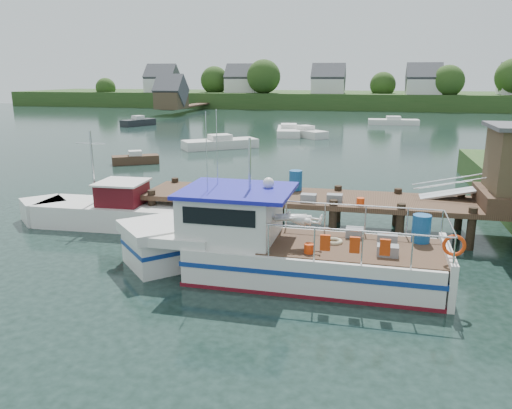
% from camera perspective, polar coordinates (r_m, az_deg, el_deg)
% --- Properties ---
extents(ground_plane, '(160.00, 160.00, 0.00)m').
position_cam_1_polar(ground_plane, '(21.15, 3.55, -2.56)').
color(ground_plane, '#182A25').
extents(far_shore, '(140.00, 42.55, 9.22)m').
position_cam_1_polar(far_shore, '(102.46, 11.33, 11.99)').
color(far_shore, '#2D4A1E').
rests_on(far_shore, ground).
extents(dock, '(16.60, 3.00, 4.78)m').
position_cam_1_polar(dock, '(20.62, 21.82, 2.39)').
color(dock, '#452F20').
rests_on(dock, ground).
extents(lobster_boat, '(10.96, 3.32, 5.21)m').
position_cam_1_polar(lobster_boat, '(15.83, 1.89, -4.90)').
color(lobster_boat, silver).
rests_on(lobster_boat, ground).
extents(work_boat, '(7.64, 2.56, 4.02)m').
position_cam_1_polar(work_boat, '(22.23, -16.85, -0.62)').
color(work_boat, silver).
rests_on(work_boat, ground).
extents(moored_rowboat, '(3.37, 2.64, 0.95)m').
position_cam_1_polar(moored_rowboat, '(37.21, -13.61, 5.09)').
color(moored_rowboat, '#452F20').
rests_on(moored_rowboat, ground).
extents(moored_far, '(6.44, 2.47, 1.08)m').
position_cam_1_polar(moored_far, '(67.82, 15.42, 9.13)').
color(moored_far, silver).
rests_on(moored_far, ground).
extents(moored_a, '(6.53, 5.64, 1.20)m').
position_cam_1_polar(moored_a, '(44.13, -4.12, 7.01)').
color(moored_a, silver).
rests_on(moored_a, ground).
extents(moored_b, '(5.08, 4.98, 1.17)m').
position_cam_1_polar(moored_b, '(52.50, 5.68, 8.17)').
color(moored_b, silver).
rests_on(moored_b, ground).
extents(moored_d, '(3.39, 7.20, 1.18)m').
position_cam_1_polar(moored_d, '(54.18, 3.76, 8.41)').
color(moored_d, silver).
rests_on(moored_d, ground).
extents(moored_e, '(3.33, 4.80, 1.26)m').
position_cam_1_polar(moored_e, '(65.69, -13.31, 9.16)').
color(moored_e, black).
rests_on(moored_e, ground).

